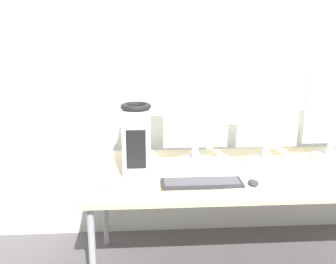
# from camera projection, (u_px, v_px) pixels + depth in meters

# --- Properties ---
(wall_back) EXTENTS (8.00, 0.07, 2.70)m
(wall_back) POSITION_uv_depth(u_px,v_px,m) (256.00, 60.00, 2.90)
(wall_back) COLOR silver
(wall_back) RESTS_ON ground_plane
(desk) EXTENTS (2.42, 0.91, 0.71)m
(desk) POSITION_uv_depth(u_px,v_px,m) (276.00, 175.00, 2.51)
(desk) COLOR #D1BA8E
(desk) RESTS_ON ground_plane
(pc_tower) EXTENTS (0.16, 0.44, 0.39)m
(pc_tower) POSITION_uv_depth(u_px,v_px,m) (137.00, 139.00, 2.47)
(pc_tower) COLOR silver
(pc_tower) RESTS_ON desk
(headphones) EXTENTS (0.19, 0.19, 0.03)m
(headphones) POSITION_uv_depth(u_px,v_px,m) (136.00, 106.00, 2.42)
(headphones) COLOR black
(headphones) RESTS_ON pc_tower
(monitor_main) EXTENTS (0.42, 0.24, 0.56)m
(monitor_main) POSITION_uv_depth(u_px,v_px,m) (196.00, 121.00, 2.57)
(monitor_main) COLOR #B7B7BC
(monitor_main) RESTS_ON desk
(monitor_right_near) EXTENTS (0.41, 0.24, 0.50)m
(monitor_right_near) POSITION_uv_depth(u_px,v_px,m) (267.00, 125.00, 2.59)
(monitor_right_near) COLOR #B7B7BC
(monitor_right_near) RESTS_ON desk
(monitor_right_far) EXTENTS (0.42, 0.24, 0.56)m
(monitor_right_far) POSITION_uv_depth(u_px,v_px,m) (334.00, 118.00, 2.67)
(monitor_right_far) COLOR #B7B7BC
(monitor_right_far) RESTS_ON desk
(keyboard) EXTENTS (0.47, 0.14, 0.02)m
(keyboard) POSITION_uv_depth(u_px,v_px,m) (202.00, 183.00, 2.25)
(keyboard) COLOR #28282D
(keyboard) RESTS_ON desk
(mouse) EXTENTS (0.06, 0.09, 0.03)m
(mouse) POSITION_uv_depth(u_px,v_px,m) (253.00, 183.00, 2.24)
(mouse) COLOR #2D2D2D
(mouse) RESTS_ON desk
(cell_phone) EXTENTS (0.11, 0.16, 0.01)m
(cell_phone) POSITION_uv_depth(u_px,v_px,m) (108.00, 187.00, 2.22)
(cell_phone) COLOR #99999E
(cell_phone) RESTS_ON desk
(paper_sheet_left) EXTENTS (0.32, 0.36, 0.00)m
(paper_sheet_left) POSITION_uv_depth(u_px,v_px,m) (239.00, 185.00, 2.25)
(paper_sheet_left) COLOR white
(paper_sheet_left) RESTS_ON desk
(paper_sheet_front) EXTENTS (0.23, 0.31, 0.00)m
(paper_sheet_front) POSITION_uv_depth(u_px,v_px,m) (133.00, 189.00, 2.20)
(paper_sheet_front) COLOR white
(paper_sheet_front) RESTS_ON desk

